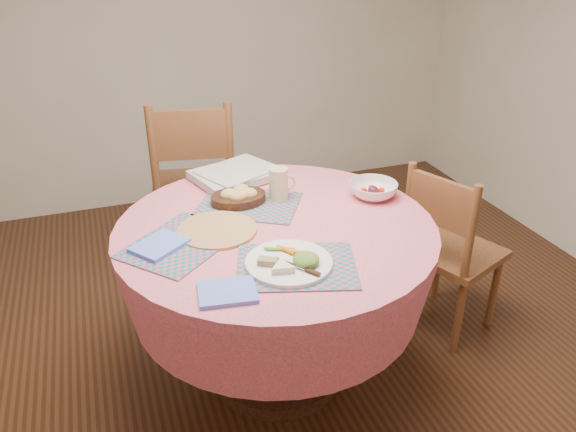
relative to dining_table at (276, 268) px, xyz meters
name	(u,v)px	position (x,y,z in m)	size (l,w,h in m)	color
ground	(277,373)	(0.00, 0.00, -0.56)	(4.00, 4.00, 0.00)	#331C0F
dining_table	(276,268)	(0.00, 0.00, 0.00)	(1.24, 1.24, 0.75)	#F37183
chair_right	(448,248)	(0.86, 0.06, -0.11)	(0.50, 0.51, 0.85)	brown
chair_back	(195,183)	(-0.13, 1.01, -0.03)	(0.54, 0.53, 1.01)	brown
placemat_front	(296,266)	(-0.03, -0.31, 0.20)	(0.40, 0.30, 0.01)	#157664
placemat_left	(181,243)	(-0.37, -0.02, 0.20)	(0.40, 0.30, 0.01)	#157664
placemat_back	(249,204)	(-0.05, 0.21, 0.20)	(0.40, 0.30, 0.01)	#157664
wicker_trivet	(217,230)	(-0.22, 0.03, 0.20)	(0.30, 0.30, 0.01)	#9E6B44
napkin_near	(227,292)	(-0.29, -0.38, 0.20)	(0.18, 0.14, 0.01)	#617EFB
napkin_far	(160,245)	(-0.45, -0.03, 0.21)	(0.18, 0.14, 0.01)	#617EFB
dinner_plate	(291,261)	(-0.04, -0.30, 0.22)	(0.30, 0.30, 0.05)	white
bread_bowl	(239,196)	(-0.08, 0.23, 0.23)	(0.23, 0.23, 0.08)	black
latte_mug	(279,184)	(0.08, 0.21, 0.27)	(0.12, 0.08, 0.14)	beige
fruit_bowl	(373,190)	(0.47, 0.10, 0.23)	(0.26, 0.26, 0.06)	white
newspaper_stack	(234,174)	(-0.04, 0.47, 0.22)	(0.42, 0.36, 0.04)	silver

